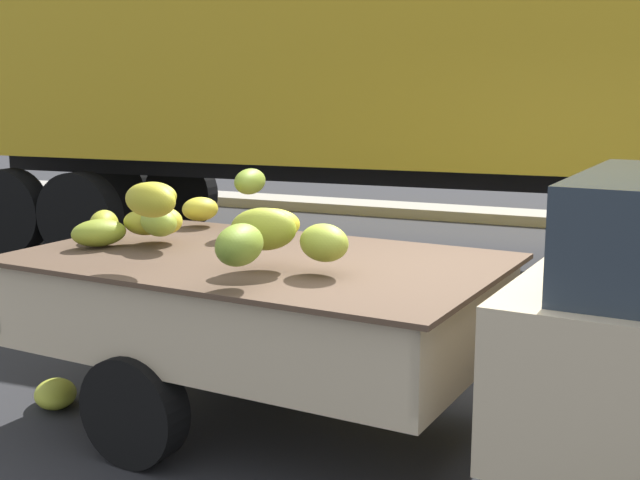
{
  "coord_description": "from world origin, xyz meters",
  "views": [
    {
      "loc": [
        1.13,
        -4.46,
        2.1
      ],
      "look_at": [
        -0.98,
        0.36,
        1.12
      ],
      "focal_mm": 46.24,
      "sensor_mm": 36.0,
      "label": 1
    }
  ],
  "objects": [
    {
      "name": "semi_trailer",
      "position": [
        -2.08,
        4.81,
        2.54
      ],
      "size": [
        12.1,
        3.1,
        3.95
      ],
      "rotation": [
        0.0,
        0.0,
        0.05
      ],
      "color": "gold",
      "rests_on": "ground"
    },
    {
      "name": "pickup_truck",
      "position": [
        0.81,
        -0.3,
        0.88
      ],
      "size": [
        5.22,
        2.16,
        1.7
      ],
      "rotation": [
        0.0,
        0.0,
        -0.09
      ],
      "color": "#CCB793",
      "rests_on": "ground"
    },
    {
      "name": "fallen_banana_bunch_near_tailgate",
      "position": [
        -2.57,
        -0.41,
        0.09
      ],
      "size": [
        0.47,
        0.48,
        0.17
      ],
      "primitive_type": "ellipsoid",
      "rotation": [
        0.0,
        0.0,
        2.29
      ],
      "color": "#AAB131",
      "rests_on": "ground"
    },
    {
      "name": "ground",
      "position": [
        0.0,
        0.0,
        0.0
      ],
      "size": [
        220.0,
        220.0,
        0.0
      ],
      "primitive_type": "plane",
      "color": "#28282B"
    },
    {
      "name": "curb_strip",
      "position": [
        0.0,
        8.48,
        0.08
      ],
      "size": [
        80.0,
        0.8,
        0.16
      ],
      "primitive_type": "cube",
      "color": "gray",
      "rests_on": "ground"
    }
  ]
}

